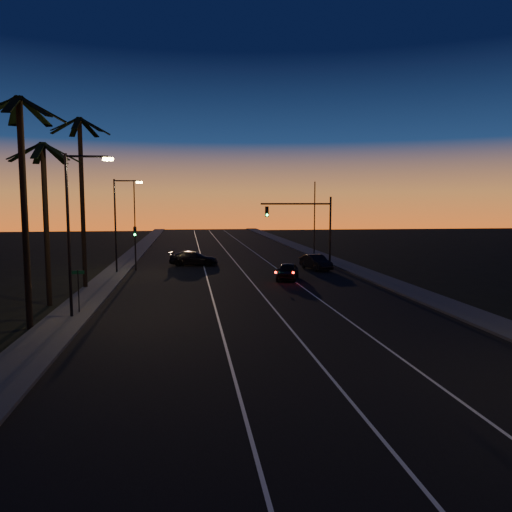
{
  "coord_description": "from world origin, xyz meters",
  "views": [
    {
      "loc": [
        -4.64,
        -8.1,
        6.34
      ],
      "look_at": [
        -0.55,
        21.37,
        3.2
      ],
      "focal_mm": 35.0,
      "sensor_mm": 36.0,
      "label": 1
    }
  ],
  "objects": [
    {
      "name": "palm_far",
      "position": [
        -12.2,
        30.0,
        7.61
      ],
      "size": [
        4.25,
        4.16,
        12.53
      ],
      "color": "black",
      "rests_on": "ground"
    },
    {
      "name": "palm_mid",
      "position": [
        -13.2,
        24.0,
        6.25
      ],
      "size": [
        4.25,
        4.16,
        10.03
      ],
      "color": "black",
      "rests_on": "ground"
    },
    {
      "name": "right_car",
      "position": [
        7.59,
        38.19,
        0.72
      ],
      "size": [
        2.42,
        4.54,
        1.42
      ],
      "color": "black",
      "rests_on": "road"
    },
    {
      "name": "sidewalk_right",
      "position": [
        11.2,
        30.0,
        0.08
      ],
      "size": [
        2.4,
        170.0,
        0.16
      ],
      "primitive_type": "cube",
      "color": "#3E3D3B",
      "rests_on": "ground"
    },
    {
      "name": "streetlight_left_far",
      "position": [
        -10.69,
        38.0,
        5.06
      ],
      "size": [
        2.55,
        0.26,
        8.5
      ],
      "color": "black",
      "rests_on": "ground"
    },
    {
      "name": "streetlight_left_near",
      "position": [
        -10.7,
        20.0,
        5.32
      ],
      "size": [
        2.55,
        0.26,
        9.0
      ],
      "color": "black",
      "rests_on": "ground"
    },
    {
      "name": "road",
      "position": [
        0.0,
        30.0,
        0.01
      ],
      "size": [
        20.0,
        170.0,
        0.01
      ],
      "primitive_type": "cube",
      "color": "black",
      "rests_on": "ground"
    },
    {
      "name": "cross_car",
      "position": [
        -4.0,
        42.97,
        0.74
      ],
      "size": [
        5.28,
        2.88,
        1.45
      ],
      "color": "black",
      "rests_on": "road"
    },
    {
      "name": "sidewalk_left",
      "position": [
        -11.2,
        30.0,
        0.08
      ],
      "size": [
        2.4,
        170.0,
        0.16
      ],
      "primitive_type": "cube",
      "color": "#3E3D3B",
      "rests_on": "ground"
    },
    {
      "name": "lead_car",
      "position": [
        3.65,
        32.42,
        0.71
      ],
      "size": [
        2.88,
        4.8,
        1.39
      ],
      "color": "black",
      "rests_on": "road"
    },
    {
      "name": "signal_mast",
      "position": [
        7.14,
        39.99,
        4.78
      ],
      "size": [
        7.1,
        0.41,
        7.0
      ],
      "color": "black",
      "rests_on": "ground"
    },
    {
      "name": "far_pole_left",
      "position": [
        -11.0,
        55.0,
        4.5
      ],
      "size": [
        0.14,
        0.14,
        9.0
      ],
      "primitive_type": "cylinder",
      "color": "black",
      "rests_on": "ground"
    },
    {
      "name": "far_pole_right",
      "position": [
        11.0,
        52.0,
        4.5
      ],
      "size": [
        0.14,
        0.14,
        9.0
      ],
      "primitive_type": "cylinder",
      "color": "black",
      "rests_on": "ground"
    },
    {
      "name": "lane_stripe_mid",
      "position": [
        0.5,
        30.0,
        0.02
      ],
      "size": [
        0.12,
        160.0,
        0.01
      ],
      "primitive_type": "cube",
      "color": "silver",
      "rests_on": "road"
    },
    {
      "name": "palm_near",
      "position": [
        -12.6,
        18.0,
        7.07
      ],
      "size": [
        4.25,
        4.16,
        11.53
      ],
      "color": "black",
      "rests_on": "ground"
    },
    {
      "name": "lane_stripe_left",
      "position": [
        -3.0,
        30.0,
        0.02
      ],
      "size": [
        0.12,
        160.0,
        0.01
      ],
      "primitive_type": "cube",
      "color": "silver",
      "rests_on": "road"
    },
    {
      "name": "signal_post",
      "position": [
        -9.5,
        39.98,
        2.89
      ],
      "size": [
        0.28,
        0.37,
        4.2
      ],
      "color": "black",
      "rests_on": "ground"
    },
    {
      "name": "lane_stripe_right",
      "position": [
        4.0,
        30.0,
        0.02
      ],
      "size": [
        0.12,
        160.0,
        0.01
      ],
      "primitive_type": "cube",
      "color": "silver",
      "rests_on": "road"
    },
    {
      "name": "street_sign",
      "position": [
        -10.8,
        21.0,
        1.66
      ],
      "size": [
        0.7,
        0.06,
        2.6
      ],
      "color": "black",
      "rests_on": "ground"
    }
  ]
}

